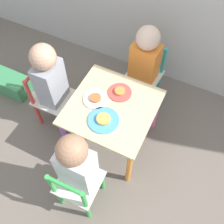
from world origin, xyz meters
The scene contains 12 objects.
ground_plane centered at (0.00, 0.00, 0.00)m, with size 6.00×6.00×0.00m, color #6B6056.
kids_table centered at (0.00, 0.00, 0.39)m, with size 0.56×0.56×0.46m.
chair_teal centered at (0.04, 0.51, 0.26)m, with size 0.28×0.28×0.53m.
chair_green centered at (0.01, -0.51, 0.26)m, with size 0.27×0.27×0.53m.
chair_red centered at (-0.51, -0.01, 0.26)m, with size 0.27×0.27×0.53m.
child_back centered at (0.04, 0.45, 0.46)m, with size 0.21×0.22×0.77m.
child_front centered at (0.01, -0.45, 0.47)m, with size 0.20×0.22×0.79m.
child_left centered at (-0.45, -0.01, 0.48)m, with size 0.22×0.20×0.80m.
plate_back centered at (0.00, 0.12, 0.47)m, with size 0.16×0.16×0.03m.
plate_front centered at (0.00, -0.12, 0.47)m, with size 0.20×0.20×0.03m.
plate_left centered at (-0.12, 0.00, 0.47)m, with size 0.17×0.17×0.03m.
storage_bin centered at (-1.02, 0.06, 0.08)m, with size 0.33×0.18×0.16m.
Camera 1 is at (0.42, -0.86, 1.88)m, focal length 42.00 mm.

